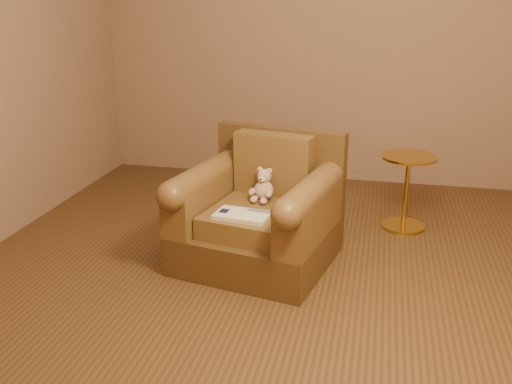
# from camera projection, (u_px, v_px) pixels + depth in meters

# --- Properties ---
(floor) EXTENTS (4.00, 4.00, 0.00)m
(floor) POSITION_uv_depth(u_px,v_px,m) (282.00, 275.00, 3.50)
(floor) COLOR brown
(floor) RESTS_ON ground
(armchair) EXTENTS (1.04, 1.01, 0.80)m
(armchair) POSITION_uv_depth(u_px,v_px,m) (260.00, 215.00, 3.61)
(armchair) COLOR #4E361A
(armchair) RESTS_ON floor
(teddy_bear) EXTENTS (0.16, 0.18, 0.22)m
(teddy_bear) POSITION_uv_depth(u_px,v_px,m) (263.00, 188.00, 3.63)
(teddy_bear) COLOR tan
(teddy_bear) RESTS_ON armchair
(guidebook) EXTENTS (0.34, 0.23, 0.03)m
(guidebook) POSITION_uv_depth(u_px,v_px,m) (242.00, 215.00, 3.37)
(guidebook) COLOR beige
(guidebook) RESTS_ON armchair
(side_table) EXTENTS (0.39, 0.39, 0.55)m
(side_table) POSITION_uv_depth(u_px,v_px,m) (406.00, 190.00, 4.11)
(side_table) COLOR gold
(side_table) RESTS_ON floor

